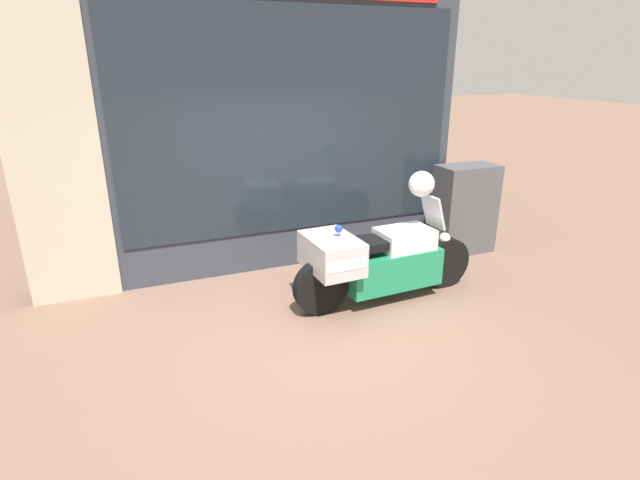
{
  "coord_description": "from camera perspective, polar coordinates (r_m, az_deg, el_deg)",
  "views": [
    {
      "loc": [
        -1.72,
        -4.43,
        2.77
      ],
      "look_at": [
        0.44,
        0.87,
        0.68
      ],
      "focal_mm": 28.0,
      "sensor_mm": 36.0,
      "label": 1
    }
  ],
  "objects": [
    {
      "name": "white_helmet",
      "position": [
        5.97,
        11.53,
        6.29
      ],
      "size": [
        0.3,
        0.3,
        0.3
      ],
      "primitive_type": "sphere",
      "color": "white",
      "rests_on": "paramedic_motorcycle"
    },
    {
      "name": "window_display",
      "position": [
        7.19,
        -3.59,
        1.13
      ],
      "size": [
        4.32,
        0.3,
        1.84
      ],
      "color": "slate",
      "rests_on": "ground"
    },
    {
      "name": "shop_building",
      "position": [
        6.61,
        -10.96,
        12.42
      ],
      "size": [
        5.76,
        0.55,
        3.86
      ],
      "color": "#333842",
      "rests_on": "ground"
    },
    {
      "name": "utility_cabinet",
      "position": [
        7.76,
        16.2,
        3.42
      ],
      "size": [
        0.88,
        0.49,
        1.32
      ],
      "primitive_type": "cube",
      "color": "#4C4C51",
      "rests_on": "ground"
    },
    {
      "name": "ground_plane",
      "position": [
        5.5,
        -0.8,
        -10.21
      ],
      "size": [
        60.0,
        60.0,
        0.0
      ],
      "primitive_type": "plane",
      "color": "#7A5B4C"
    },
    {
      "name": "paramedic_motorcycle",
      "position": [
        5.92,
        6.35,
        -2.31
      ],
      "size": [
        2.4,
        0.8,
        1.24
      ],
      "rotation": [
        0.0,
        0.0,
        0.05
      ],
      "color": "black",
      "rests_on": "ground"
    }
  ]
}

